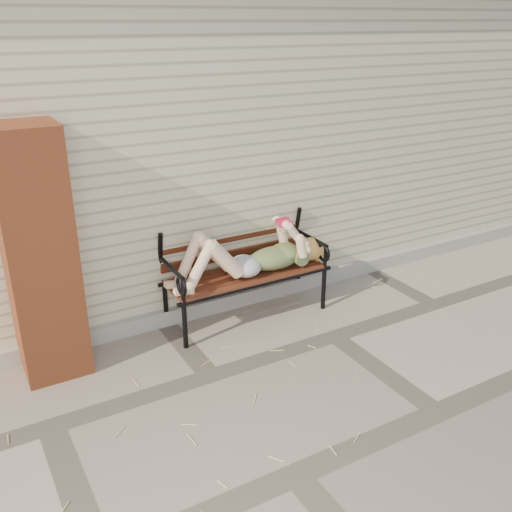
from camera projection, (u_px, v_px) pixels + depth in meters
ground at (335, 336)px, 5.18m from camera, size 80.00×80.00×0.00m
house_wall at (193, 121)px, 7.01m from camera, size 8.00×4.00×3.00m
foundation_strip at (278, 288)px, 5.93m from camera, size 8.00×0.10×0.15m
brick_pillar at (40, 256)px, 4.35m from camera, size 0.50×0.50×2.00m
garden_bench at (241, 255)px, 5.38m from camera, size 1.68×0.67×1.09m
reading_woman at (249, 256)px, 5.26m from camera, size 1.58×0.36×0.50m
straw_scatter at (184, 418)px, 4.11m from camera, size 2.42×1.67×0.01m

